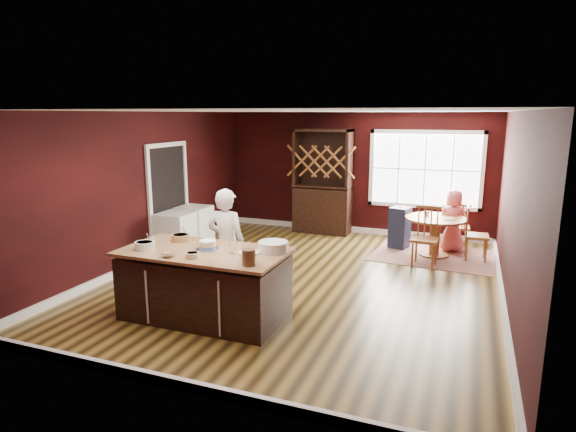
{
  "coord_description": "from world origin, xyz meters",
  "views": [
    {
      "loc": [
        2.42,
        -7.08,
        2.66
      ],
      "look_at": [
        -0.28,
        -0.02,
        1.05
      ],
      "focal_mm": 30.0,
      "sensor_mm": 36.0,
      "label": 1
    }
  ],
  "objects_px": {
    "dining_table": "(435,229)",
    "hutch": "(323,182)",
    "toddler": "(399,208)",
    "chair_south": "(425,237)",
    "baker": "(227,244)",
    "kitchen_island": "(205,285)",
    "seated_woman": "(453,221)",
    "washer": "(176,236)",
    "layer_cake": "(208,245)",
    "chair_north": "(459,225)",
    "high_chair": "(400,227)",
    "dryer": "(194,228)",
    "chair_east": "(477,233)"
  },
  "relations": [
    {
      "from": "chair_north",
      "to": "hutch",
      "type": "bearing_deg",
      "value": -8.54
    },
    {
      "from": "kitchen_island",
      "to": "washer",
      "type": "bearing_deg",
      "value": 131.42
    },
    {
      "from": "toddler",
      "to": "dining_table",
      "type": "bearing_deg",
      "value": -25.02
    },
    {
      "from": "dining_table",
      "to": "chair_north",
      "type": "distance_m",
      "value": 0.85
    },
    {
      "from": "kitchen_island",
      "to": "baker",
      "type": "xyz_separation_m",
      "value": [
        -0.04,
        0.7,
        0.38
      ]
    },
    {
      "from": "dryer",
      "to": "high_chair",
      "type": "bearing_deg",
      "value": 22.69
    },
    {
      "from": "baker",
      "to": "chair_north",
      "type": "xyz_separation_m",
      "value": [
        3.08,
        4.05,
        -0.34
      ]
    },
    {
      "from": "seated_woman",
      "to": "washer",
      "type": "relative_size",
      "value": 1.42
    },
    {
      "from": "baker",
      "to": "layer_cake",
      "type": "distance_m",
      "value": 0.68
    },
    {
      "from": "chair_east",
      "to": "chair_south",
      "type": "xyz_separation_m",
      "value": [
        -0.85,
        -0.73,
        0.03
      ]
    },
    {
      "from": "hutch",
      "to": "dryer",
      "type": "relative_size",
      "value": 2.68
    },
    {
      "from": "layer_cake",
      "to": "kitchen_island",
      "type": "bearing_deg",
      "value": -127.89
    },
    {
      "from": "high_chair",
      "to": "baker",
      "type": "bearing_deg",
      "value": -102.66
    },
    {
      "from": "chair_south",
      "to": "dryer",
      "type": "height_order",
      "value": "chair_south"
    },
    {
      "from": "kitchen_island",
      "to": "seated_woman",
      "type": "xyz_separation_m",
      "value": [
        2.92,
        4.45,
        0.18
      ]
    },
    {
      "from": "high_chair",
      "to": "washer",
      "type": "bearing_deg",
      "value": -134.04
    },
    {
      "from": "chair_south",
      "to": "toddler",
      "type": "relative_size",
      "value": 4.18
    },
    {
      "from": "hutch",
      "to": "dryer",
      "type": "distance_m",
      "value": 3.11
    },
    {
      "from": "chair_east",
      "to": "chair_north",
      "type": "relative_size",
      "value": 1.08
    },
    {
      "from": "chair_east",
      "to": "washer",
      "type": "relative_size",
      "value": 1.18
    },
    {
      "from": "kitchen_island",
      "to": "chair_east",
      "type": "relative_size",
      "value": 2.11
    },
    {
      "from": "kitchen_island",
      "to": "washer",
      "type": "distance_m",
      "value": 2.84
    },
    {
      "from": "toddler",
      "to": "chair_south",
      "type": "bearing_deg",
      "value": -60.01
    },
    {
      "from": "hutch",
      "to": "washer",
      "type": "bearing_deg",
      "value": -123.64
    },
    {
      "from": "chair_east",
      "to": "toddler",
      "type": "bearing_deg",
      "value": 73.46
    },
    {
      "from": "high_chair",
      "to": "dining_table",
      "type": "bearing_deg",
      "value": -10.48
    },
    {
      "from": "layer_cake",
      "to": "chair_north",
      "type": "distance_m",
      "value": 5.61
    },
    {
      "from": "toddler",
      "to": "layer_cake",
      "type": "bearing_deg",
      "value": -113.17
    },
    {
      "from": "high_chair",
      "to": "hutch",
      "type": "distance_m",
      "value": 2.11
    },
    {
      "from": "chair_south",
      "to": "dryer",
      "type": "relative_size",
      "value": 1.24
    },
    {
      "from": "chair_east",
      "to": "dryer",
      "type": "distance_m",
      "value": 5.38
    },
    {
      "from": "layer_cake",
      "to": "chair_north",
      "type": "height_order",
      "value": "layer_cake"
    },
    {
      "from": "chair_north",
      "to": "dryer",
      "type": "distance_m",
      "value": 5.3
    },
    {
      "from": "high_chair",
      "to": "washer",
      "type": "height_order",
      "value": "high_chair"
    },
    {
      "from": "baker",
      "to": "layer_cake",
      "type": "height_order",
      "value": "baker"
    },
    {
      "from": "kitchen_island",
      "to": "chair_south",
      "type": "height_order",
      "value": "chair_south"
    },
    {
      "from": "toddler",
      "to": "dryer",
      "type": "height_order",
      "value": "toddler"
    },
    {
      "from": "chair_north",
      "to": "toddler",
      "type": "distance_m",
      "value": 1.27
    },
    {
      "from": "layer_cake",
      "to": "high_chair",
      "type": "distance_m",
      "value": 4.73
    },
    {
      "from": "kitchen_island",
      "to": "washer",
      "type": "height_order",
      "value": "kitchen_island"
    },
    {
      "from": "dining_table",
      "to": "dryer",
      "type": "xyz_separation_m",
      "value": [
        -4.51,
        -1.24,
        -0.1
      ]
    },
    {
      "from": "dining_table",
      "to": "toddler",
      "type": "bearing_deg",
      "value": 154.98
    },
    {
      "from": "dining_table",
      "to": "toddler",
      "type": "distance_m",
      "value": 0.87
    },
    {
      "from": "seated_woman",
      "to": "high_chair",
      "type": "bearing_deg",
      "value": -16.81
    },
    {
      "from": "baker",
      "to": "kitchen_island",
      "type": "bearing_deg",
      "value": 94.95
    },
    {
      "from": "chair_south",
      "to": "baker",
      "type": "bearing_deg",
      "value": -130.25
    },
    {
      "from": "washer",
      "to": "chair_south",
      "type": "bearing_deg",
      "value": 14.48
    },
    {
      "from": "dining_table",
      "to": "hutch",
      "type": "xyz_separation_m",
      "value": [
        -2.55,
        1.06,
        0.63
      ]
    },
    {
      "from": "layer_cake",
      "to": "toddler",
      "type": "relative_size",
      "value": 1.16
    },
    {
      "from": "dryer",
      "to": "chair_south",
      "type": "bearing_deg",
      "value": 6.42
    }
  ]
}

